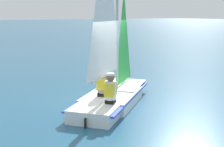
{
  "coord_description": "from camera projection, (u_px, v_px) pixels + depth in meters",
  "views": [
    {
      "loc": [
        -7.62,
        4.95,
        2.7
      ],
      "look_at": [
        0.0,
        0.0,
        0.95
      ],
      "focal_mm": 50.0,
      "sensor_mm": 36.0,
      "label": 1
    }
  ],
  "objects": [
    {
      "name": "ground_plane",
      "position": [
        112.0,
        104.0,
        9.43
      ],
      "size": [
        260.0,
        260.0,
        0.0
      ],
      "primitive_type": "plane",
      "color": "#235675"
    },
    {
      "name": "sailboat_main",
      "position": [
        112.0,
        79.0,
        9.26
      ],
      "size": [
        3.56,
        3.93,
        5.18
      ],
      "rotation": [
        0.0,
        0.0,
        5.4
      ],
      "color": "white",
      "rests_on": "ground_plane"
    },
    {
      "name": "sailor_helm",
      "position": [
        103.0,
        87.0,
        9.02
      ],
      "size": [
        0.42,
        0.43,
        1.16
      ],
      "rotation": [
        0.0,
        0.0,
        5.4
      ],
      "color": "black",
      "rests_on": "ground_plane"
    },
    {
      "name": "sailor_crew",
      "position": [
        111.0,
        93.0,
        8.28
      ],
      "size": [
        0.42,
        0.43,
        1.16
      ],
      "rotation": [
        0.0,
        0.0,
        5.4
      ],
      "color": "black",
      "rests_on": "ground_plane"
    }
  ]
}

